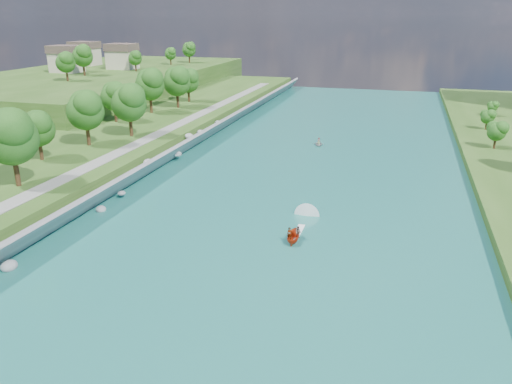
% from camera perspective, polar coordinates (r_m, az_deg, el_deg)
% --- Properties ---
extents(ground, '(260.00, 260.00, 0.00)m').
position_cam_1_polar(ground, '(61.55, 0.28, -6.21)').
color(ground, '#2D5119').
rests_on(ground, ground).
extents(river_water, '(55.00, 240.00, 0.10)m').
position_cam_1_polar(river_water, '(79.45, 4.30, -0.10)').
color(river_water, '#1A635E').
rests_on(river_water, ground).
extents(berm_west, '(45.00, 240.00, 3.50)m').
position_cam_1_polar(berm_west, '(101.31, -24.54, 3.53)').
color(berm_west, '#2D5119').
rests_on(berm_west, ground).
extents(ridge_west, '(60.00, 120.00, 9.00)m').
position_cam_1_polar(ridge_west, '(179.00, -17.23, 11.67)').
color(ridge_west, '#2D5119').
rests_on(ridge_west, ground).
extents(riprap_bank, '(3.76, 236.00, 4.35)m').
position_cam_1_polar(riprap_bank, '(87.16, -12.62, 2.49)').
color(riprap_bank, slate).
rests_on(riprap_bank, ground).
extents(riverside_path, '(3.00, 200.00, 0.10)m').
position_cam_1_polar(riverside_path, '(90.52, -16.21, 3.97)').
color(riverside_path, gray).
rests_on(riverside_path, berm_west).
extents(ridge_houses, '(29.50, 29.50, 8.40)m').
position_cam_1_polar(ridge_houses, '(185.67, -18.30, 14.56)').
color(ridge_houses, beige).
rests_on(ridge_houses, ridge_west).
extents(trees_west, '(18.00, 147.26, 13.37)m').
position_cam_1_polar(trees_west, '(91.01, -22.79, 7.07)').
color(trees_west, '#134814').
rests_on(trees_west, berm_west).
extents(trees_ridge, '(19.72, 66.83, 10.87)m').
position_cam_1_polar(trees_ridge, '(173.99, -15.04, 14.70)').
color(trees_ridge, '#134814').
rests_on(trees_ridge, ridge_west).
extents(motorboat, '(3.60, 18.59, 2.02)m').
position_cam_1_polar(motorboat, '(64.26, 4.69, -4.45)').
color(motorboat, '#AA2B0D').
rests_on(motorboat, river_water).
extents(raft, '(2.80, 3.54, 1.67)m').
position_cam_1_polar(raft, '(108.87, 7.17, 5.51)').
color(raft, gray).
rests_on(raft, river_water).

